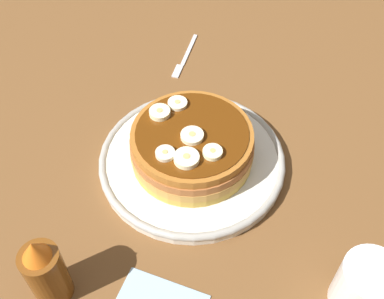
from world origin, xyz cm
name	(u,v)px	position (x,y,z in cm)	size (l,w,h in cm)	color
ground_plane	(192,171)	(0.00, 0.00, -1.50)	(140.00, 140.00, 3.00)	brown
plate	(192,160)	(0.00, 0.00, 1.10)	(28.25, 28.25, 2.05)	silver
pancake_stack	(190,145)	(-0.23, 0.03, 4.52)	(18.40, 18.74, 5.70)	gold
banana_slice_0	(195,136)	(0.46, -0.90, 7.65)	(3.30, 3.30, 0.89)	beige
banana_slice_1	(187,159)	(-0.84, -5.03, 7.74)	(3.52, 3.52, 1.06)	#F8EFBF
banana_slice_2	(178,104)	(-2.05, 5.66, 7.61)	(2.95, 2.95, 0.80)	#F9E9BC
banana_slice_3	(160,113)	(-4.66, 3.70, 7.72)	(3.12, 3.12, 1.02)	#FAEEB7
banana_slice_4	(213,153)	(2.73, -3.99, 7.67)	(2.75, 2.75, 0.93)	#F3F1BA
banana_slice_5	(165,154)	(-3.74, -4.06, 7.64)	(2.71, 2.71, 0.86)	beige
coffee_mug	(369,287)	(20.48, -22.01, 4.09)	(10.24, 7.19, 7.94)	white
fork	(183,57)	(-1.11, 25.49, 0.25)	(4.67, 12.73, 0.50)	silver
syrup_bottle	(45,272)	(-17.71, -19.96, 5.40)	(4.79, 4.79, 12.06)	brown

